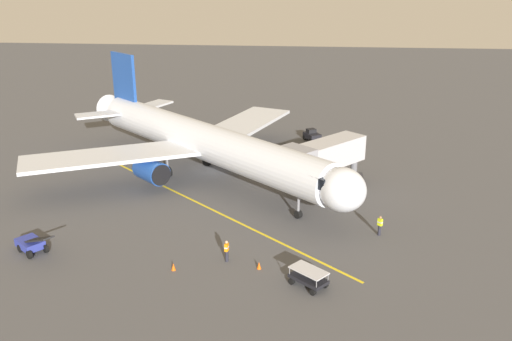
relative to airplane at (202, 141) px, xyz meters
name	(u,v)px	position (x,y,z in m)	size (l,w,h in m)	color
ground_plane	(211,170)	(-0.42, -2.37, -4.00)	(220.00, 220.00, 0.00)	#4C4C4F
apron_lead_in_line	(193,200)	(-0.21, 6.19, -4.00)	(0.24, 40.00, 0.01)	yellow
airplane	(202,141)	(0.00, 0.00, 0.00)	(33.53, 32.52, 11.50)	silver
jet_bridge	(319,158)	(-12.00, 3.49, -0.24)	(9.11, 9.83, 5.40)	#B7B7BC
ground_crew_marshaller	(380,225)	(-17.05, 11.83, -3.12)	(0.46, 0.46, 1.71)	#23232D
ground_crew_wing_walker	(308,184)	(-11.03, 2.94, -3.12)	(0.44, 0.32, 1.71)	#23232D
ground_crew_loader	(227,251)	(-5.20, 17.41, -3.12)	(0.32, 0.44, 1.71)	#23232D
tug_near_nose	(312,135)	(-11.38, -14.83, -3.30)	(2.46, 2.74, 1.50)	black
belt_loader_portside	(32,244)	(10.01, 17.47, -3.29)	(4.37, 3.72, 2.32)	#2D3899
baggage_cart_starboard_side	(308,278)	(-11.32, 20.23, -3.35)	(2.90, 2.74, 1.27)	black
safety_cone_nose_left	(173,267)	(-1.53, 19.08, -3.73)	(0.32, 0.32, 0.55)	#F2590F
safety_cone_nose_right	(259,265)	(-7.71, 18.26, -3.73)	(0.32, 0.32, 0.55)	#F2590F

